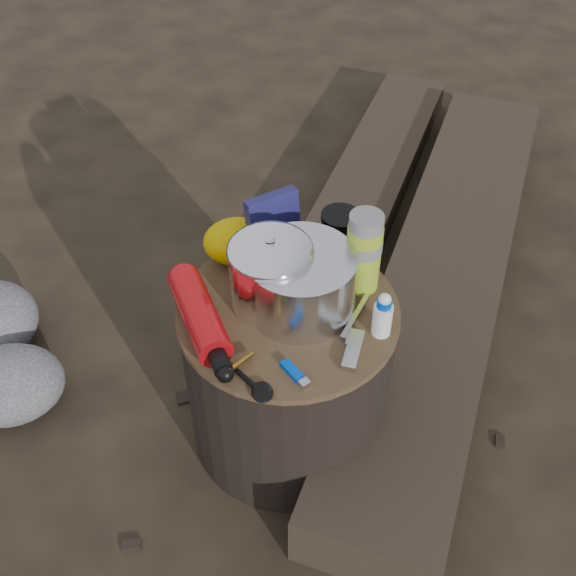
{
  "coord_description": "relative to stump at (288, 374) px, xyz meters",
  "views": [
    {
      "loc": [
        -0.15,
        -0.98,
        1.45
      ],
      "look_at": [
        0.0,
        0.0,
        0.48
      ],
      "focal_mm": 43.6,
      "sensor_mm": 36.0,
      "label": 1
    }
  ],
  "objects": [
    {
      "name": "pot_grabber",
      "position": [
        0.12,
        -0.05,
        0.22
      ],
      "size": [
        0.09,
        0.13,
        0.01
      ],
      "primitive_type": null,
      "rotation": [
        0.0,
        0.0,
        -0.46
      ],
      "color": "silver",
      "rests_on": "stump"
    },
    {
      "name": "fuel_bottle",
      "position": [
        -0.18,
        -0.02,
        0.24
      ],
      "size": [
        0.13,
        0.3,
        0.07
      ],
      "primitive_type": null,
      "rotation": [
        0.0,
        0.0,
        0.23
      ],
      "color": "red",
      "rests_on": "stump"
    },
    {
      "name": "spork",
      "position": [
        -0.12,
        -0.15,
        0.22
      ],
      "size": [
        0.12,
        0.15,
        0.01
      ],
      "primitive_type": null,
      "rotation": [
        0.0,
        0.0,
        0.62
      ],
      "color": "black",
      "rests_on": "stump"
    },
    {
      "name": "foil_windscreen",
      "position": [
        0.03,
        0.01,
        0.28
      ],
      "size": [
        0.22,
        0.22,
        0.13
      ],
      "primitive_type": "cylinder",
      "color": "silver",
      "rests_on": "stump"
    },
    {
      "name": "lighter",
      "position": [
        -0.02,
        -0.17,
        0.22
      ],
      "size": [
        0.05,
        0.07,
        0.01
      ],
      "primitive_type": "cube",
      "rotation": [
        0.0,
        0.0,
        0.48
      ],
      "color": "#0042C6",
      "rests_on": "stump"
    },
    {
      "name": "stuff_sack",
      "position": [
        -0.09,
        0.17,
        0.26
      ],
      "size": [
        0.14,
        0.12,
        0.1
      ],
      "primitive_type": "ellipsoid",
      "color": "#D6AE00",
      "rests_on": "stump"
    },
    {
      "name": "multitool",
      "position": [
        0.11,
        -0.13,
        0.22
      ],
      "size": [
        0.07,
        0.1,
        0.01
      ],
      "primitive_type": "cube",
      "rotation": [
        0.0,
        0.0,
        -0.42
      ],
      "color": "silver",
      "rests_on": "stump"
    },
    {
      "name": "food_pouch",
      "position": [
        -0.0,
        0.18,
        0.28
      ],
      "size": [
        0.12,
        0.07,
        0.15
      ],
      "primitive_type": "cube",
      "rotation": [
        0.0,
        0.0,
        0.38
      ],
      "color": "navy",
      "rests_on": "stump"
    },
    {
      "name": "stump",
      "position": [
        0.0,
        0.0,
        0.0
      ],
      "size": [
        0.45,
        0.45,
        0.42
      ],
      "primitive_type": "cylinder",
      "color": "black",
      "rests_on": "ground"
    },
    {
      "name": "squeeze_bottle",
      "position": [
        0.17,
        -0.09,
        0.26
      ],
      "size": [
        0.04,
        0.04,
        0.09
      ],
      "primitive_type": "cylinder",
      "color": "white",
      "rests_on": "stump"
    },
    {
      "name": "travel_mug",
      "position": [
        0.13,
        0.14,
        0.27
      ],
      "size": [
        0.08,
        0.08,
        0.12
      ],
      "primitive_type": "cylinder",
      "color": "black",
      "rests_on": "stump"
    },
    {
      "name": "log_small",
      "position": [
        0.44,
        0.93,
        -0.16
      ],
      "size": [
        0.82,
        1.22,
        0.11
      ],
      "primitive_type": "cube",
      "rotation": [
        0.0,
        0.0,
        -0.51
      ],
      "color": "#31261D",
      "rests_on": "ground"
    },
    {
      "name": "ground",
      "position": [
        0.0,
        0.0,
        -0.21
      ],
      "size": [
        60.0,
        60.0,
        0.0
      ],
      "primitive_type": "plane",
      "color": "#2C2319",
      "rests_on": "ground"
    },
    {
      "name": "thermos",
      "position": [
        0.16,
        0.05,
        0.3
      ],
      "size": [
        0.07,
        0.07,
        0.18
      ],
      "primitive_type": "cylinder",
      "color": "#9DBC26",
      "rests_on": "stump"
    },
    {
      "name": "camping_pot",
      "position": [
        -0.03,
        0.03,
        0.29
      ],
      "size": [
        0.17,
        0.17,
        0.17
      ],
      "primitive_type": "cylinder",
      "color": "white",
      "rests_on": "stump"
    },
    {
      "name": "log_main",
      "position": [
        0.52,
        0.4,
        -0.13
      ],
      "size": [
        1.14,
        1.74,
        0.15
      ],
      "primitive_type": "cube",
      "rotation": [
        0.0,
        0.0,
        -0.5
      ],
      "color": "#31261D",
      "rests_on": "ground"
    }
  ]
}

